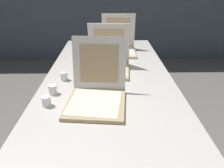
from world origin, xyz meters
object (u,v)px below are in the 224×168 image
pizza_box_middle (108,64)px  pizza_box_front (97,94)px  table (109,86)px  cup_white_near_center (53,90)px  pizza_box_back (119,47)px  cup_white_near_left (47,101)px  cup_white_mid (64,76)px  cup_white_far (79,61)px

pizza_box_middle → pizza_box_front: bearing=-92.9°
table → cup_white_near_center: bearing=-153.1°
pizza_box_middle → pizza_box_back: bearing=81.7°
cup_white_near_center → pizza_box_back: bearing=61.0°
pizza_box_front → cup_white_near_left: (-0.30, -0.04, -0.02)m
cup_white_mid → pizza_box_back: bearing=55.8°
cup_white_mid → cup_white_near_center: (-0.03, -0.21, 0.00)m
cup_white_far → pizza_box_back: bearing=41.2°
pizza_box_back → cup_white_near_left: (-0.48, -1.00, -0.02)m
pizza_box_front → cup_white_near_center: (-0.29, 0.10, -0.02)m
pizza_box_front → pizza_box_middle: 0.51m
pizza_box_back → cup_white_near_center: 0.98m
pizza_box_middle → pizza_box_back: (0.11, 0.46, -0.00)m
pizza_box_front → pizza_box_middle: same height
table → cup_white_far: cup_white_far is taller
pizza_box_middle → cup_white_mid: 0.38m
table → pizza_box_back: (0.11, 0.67, 0.10)m
cup_white_far → cup_white_near_center: size_ratio=1.00×
cup_white_far → cup_white_near_center: same height
pizza_box_middle → cup_white_near_left: bearing=-119.2°
pizza_box_front → pizza_box_back: pizza_box_back is taller
pizza_box_middle → cup_white_mid: (-0.33, -0.19, -0.02)m
table → cup_white_mid: cup_white_mid is taller
cup_white_near_left → cup_white_far: bearing=80.9°
table → pizza_box_front: size_ratio=5.20×
pizza_box_front → pizza_box_back: size_ratio=1.18×
pizza_box_middle → cup_white_near_center: bearing=-127.4°
table → cup_white_mid: 0.34m
pizza_box_back → cup_white_mid: bearing=-123.1°
pizza_box_back → cup_white_near_left: bearing=-114.5°
pizza_box_front → pizza_box_middle: bearing=87.2°
table → cup_white_mid: bearing=176.4°
table → cup_white_near_center: cup_white_near_center is taller
pizza_box_front → cup_white_near_left: pizza_box_front is taller
pizza_box_middle → table: bearing=-83.9°
pizza_box_middle → cup_white_near_center: size_ratio=6.05×
table → pizza_box_front: 0.31m
pizza_box_back → cup_white_far: (-0.37, -0.33, -0.02)m
cup_white_near_left → cup_white_far: same height
cup_white_near_center → pizza_box_front: bearing=-19.3°
pizza_box_middle → cup_white_near_left: size_ratio=6.05×
pizza_box_middle → cup_white_far: bearing=157.9°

